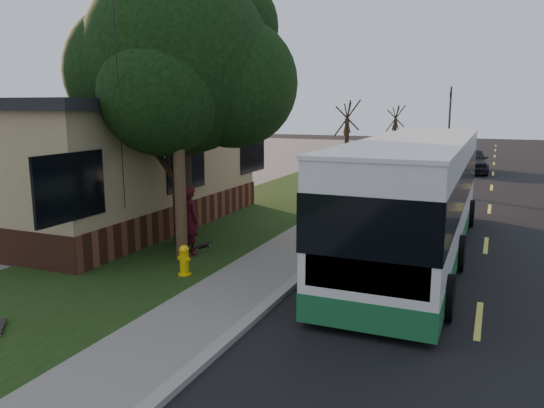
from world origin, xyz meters
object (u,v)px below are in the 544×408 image
(leafy_tree, at_px, (182,65))
(skateboarder, at_px, (191,220))
(bare_tree_near, at_px, (347,141))
(distant_car, at_px, (471,160))
(traffic_signal, at_px, (450,117))
(dumpster, at_px, (183,184))
(fire_hydrant, at_px, (184,260))
(bare_tree_far, at_px, (395,133))
(utility_pole, at_px, (176,82))
(skateboard_main, at_px, (201,246))
(transit_bus, at_px, (416,194))

(leafy_tree, xyz_separation_m, skateboarder, (0.74, -0.97, -4.16))
(bare_tree_near, distance_m, distant_car, 8.81)
(traffic_signal, height_order, dumpster, traffic_signal)
(fire_hydrant, height_order, leafy_tree, leafy_tree)
(fire_hydrant, relative_size, traffic_signal, 0.13)
(bare_tree_near, relative_size, bare_tree_far, 1.07)
(leafy_tree, bearing_deg, bare_tree_near, 87.50)
(utility_pole, relative_size, skateboarder, 4.82)
(bare_tree_near, xyz_separation_m, skateboard_main, (0.01, -15.70, -2.03))
(utility_pole, xyz_separation_m, dumpster, (-4.94, 7.89, -3.88))
(transit_bus, bearing_deg, skateboarder, -156.34)
(fire_hydrant, bearing_deg, bare_tree_near, 92.86)
(leafy_tree, relative_size, bare_tree_far, 1.94)
(fire_hydrant, xyz_separation_m, bare_tree_near, (-0.90, 18.00, 1.72))
(bare_tree_far, relative_size, skateboarder, 2.14)
(skateboard_main, distance_m, distant_car, 22.66)
(fire_hydrant, bearing_deg, transit_bus, 40.91)
(bare_tree_far, bearing_deg, dumpster, -103.96)
(skateboarder, bearing_deg, distant_car, -71.02)
(utility_pole, height_order, dumpster, utility_pole)
(distant_car, bearing_deg, dumpster, -131.29)
(skateboarder, bearing_deg, transit_bus, -122.02)
(bare_tree_far, bearing_deg, transit_bus, -78.71)
(skateboard_main, height_order, dumpster, dumpster)
(skateboard_main, xyz_separation_m, distant_car, (6.21, 21.78, 0.65))
(leafy_tree, distance_m, skateboarder, 4.33)
(dumpster, bearing_deg, fire_hydrant, -57.54)
(leafy_tree, xyz_separation_m, bare_tree_near, (0.67, 15.35, -3.02))
(leafy_tree, xyz_separation_m, distant_car, (6.89, 21.44, -4.40))
(utility_pole, bearing_deg, distant_car, 75.39)
(skateboarder, bearing_deg, traffic_signal, -62.62)
(bare_tree_near, bearing_deg, transit_bus, -67.78)
(dumpster, relative_size, distant_car, 0.42)
(bare_tree_far, bearing_deg, bare_tree_near, -92.39)
(traffic_signal, distance_m, transit_bus, 29.95)
(bare_tree_near, relative_size, distant_car, 0.95)
(fire_hydrant, xyz_separation_m, dumpster, (-5.65, 8.88, 0.31))
(bare_tree_near, height_order, transit_bus, bare_tree_near)
(bare_tree_near, relative_size, skateboarder, 2.29)
(utility_pole, bearing_deg, skateboarder, 100.32)
(fire_hydrant, height_order, distant_car, distant_car)
(utility_pole, distance_m, traffic_signal, 33.26)
(bare_tree_far, relative_size, skateboard_main, 5.05)
(fire_hydrant, relative_size, skateboarder, 0.39)
(fire_hydrant, height_order, skateboarder, skateboarder)
(bare_tree_far, distance_m, traffic_signal, 5.44)
(transit_bus, height_order, dumpster, transit_bus)
(utility_pole, bearing_deg, skateboard_main, 98.16)
(leafy_tree, xyz_separation_m, dumpster, (-4.08, 6.23, -4.42))
(skateboard_main, bearing_deg, skateboarder, -84.21)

